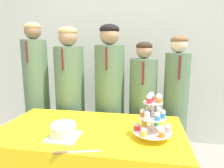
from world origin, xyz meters
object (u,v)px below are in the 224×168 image
at_px(round_cake, 63,129).
at_px(cupcake_stand, 152,118).
at_px(student_1, 70,102).
at_px(student_4, 175,111).
at_px(student_3, 142,113).
at_px(student_0, 37,97).
at_px(student_2, 110,103).
at_px(cake_knife, 69,152).

height_order(round_cake, cupcake_stand, cupcake_stand).
relative_size(student_1, student_4, 1.07).
relative_size(student_1, student_3, 1.12).
xyz_separation_m(round_cake, cupcake_stand, (0.61, 0.10, 0.08)).
distance_m(round_cake, student_1, 0.86).
bearing_deg(student_3, student_4, -0.00).
bearing_deg(student_0, round_cake, -50.31).
bearing_deg(student_0, student_2, 0.00).
xyz_separation_m(cupcake_stand, student_2, (-0.44, 0.71, -0.11)).
xyz_separation_m(cake_knife, student_1, (-0.39, 1.00, 0.02)).
xyz_separation_m(student_0, student_4, (1.53, -0.00, -0.07)).
height_order(cake_knife, student_0, student_0).
relative_size(round_cake, cake_knife, 0.76).
height_order(student_1, student_3, student_1).
distance_m(student_1, student_3, 0.80).
bearing_deg(round_cake, cake_knife, -58.36).
xyz_separation_m(cupcake_stand, student_1, (-0.88, 0.71, -0.12)).
relative_size(cupcake_stand, student_1, 0.21).
xyz_separation_m(round_cake, student_1, (-0.27, 0.81, -0.04)).
bearing_deg(student_3, round_cake, -122.88).
height_order(cupcake_stand, student_2, student_2).
bearing_deg(cupcake_stand, round_cake, -170.75).
relative_size(student_0, student_3, 1.15).
distance_m(cake_knife, cupcake_stand, 0.59).
distance_m(student_2, student_3, 0.36).
xyz_separation_m(student_2, student_3, (0.35, -0.00, -0.09)).
height_order(round_cake, cake_knife, round_cake).
relative_size(student_1, student_2, 0.99).
relative_size(student_2, student_4, 1.08).
xyz_separation_m(student_1, student_3, (0.80, -0.00, -0.08)).
height_order(cake_knife, student_1, student_1).
bearing_deg(cupcake_stand, cake_knife, -150.06).
bearing_deg(student_0, cupcake_stand, -29.08).
bearing_deg(student_4, round_cake, -136.50).
relative_size(student_3, student_4, 0.96).
xyz_separation_m(round_cake, student_0, (-0.68, 0.81, -0.01)).
relative_size(cake_knife, student_2, 0.18).
distance_m(student_0, student_1, 0.40).
height_order(cake_knife, cupcake_stand, cupcake_stand).
height_order(student_2, student_4, student_2).
height_order(cake_knife, student_3, student_3).
height_order(round_cake, student_3, student_3).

